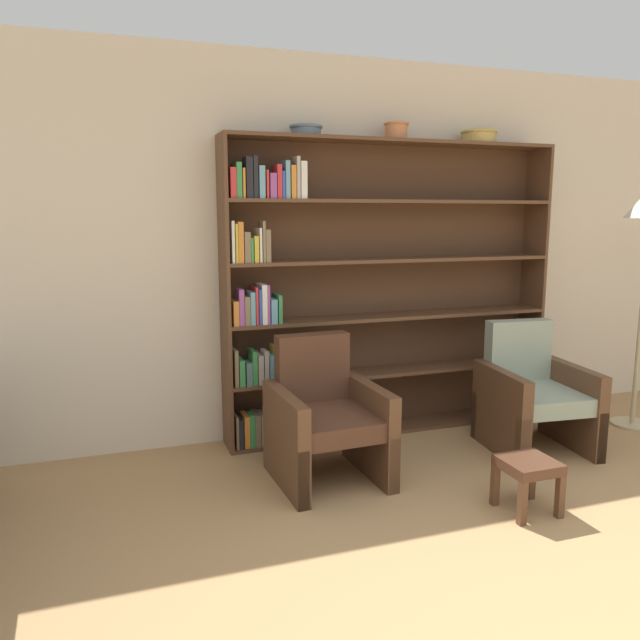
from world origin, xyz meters
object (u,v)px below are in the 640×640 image
at_px(bowl_brass, 396,130).
at_px(armchair_leather, 325,418).
at_px(bowl_olive, 306,130).
at_px(bowl_sage, 479,136).
at_px(bookshelf, 364,291).
at_px(armchair_cushioned, 533,395).
at_px(footstool, 528,471).

height_order(bowl_brass, armchair_leather, bowl_brass).
xyz_separation_m(bowl_olive, bowl_sage, (1.37, 0.00, 0.01)).
distance_m(bookshelf, armchair_leather, 1.13).
relative_size(bowl_sage, armchair_leather, 0.31).
height_order(armchair_cushioned, footstool, armchair_cushioned).
bearing_deg(bowl_brass, bookshelf, 173.89).
distance_m(bowl_sage, armchair_leather, 2.45).
xyz_separation_m(bookshelf, bowl_sage, (0.92, -0.02, 1.14)).
distance_m(bowl_olive, armchair_cushioned, 2.43).
bearing_deg(armchair_cushioned, bowl_olive, -19.00).
bearing_deg(bowl_olive, bowl_brass, 0.00).
relative_size(armchair_leather, armchair_cushioned, 1.00).
bearing_deg(armchair_leather, armchair_cushioned, 177.75).
height_order(bookshelf, bowl_olive, bowl_olive).
bearing_deg(bowl_sage, armchair_cushioned, -82.90).
bearing_deg(bowl_brass, armchair_cushioned, -41.31).
xyz_separation_m(bookshelf, armchair_cushioned, (1.00, -0.70, -0.69)).
distance_m(armchair_leather, footstool, 1.22).
height_order(bowl_olive, armchair_leather, bowl_olive).
xyz_separation_m(bowl_brass, bowl_sage, (0.69, -0.00, -0.01)).
distance_m(bookshelf, bowl_olive, 1.22).
xyz_separation_m(bowl_brass, armchair_cushioned, (0.77, -0.68, -1.85)).
distance_m(armchair_leather, armchair_cushioned, 1.56).
bearing_deg(bowl_olive, bowl_sage, 0.00).
bearing_deg(footstool, armchair_cushioned, 51.20).
bearing_deg(armchair_cushioned, bookshelf, -29.04).
bearing_deg(bookshelf, bowl_brass, -6.11).
distance_m(bowl_brass, armchair_leather, 2.12).
xyz_separation_m(bowl_olive, footstool, (0.80, -1.49, -1.97)).
height_order(bowl_olive, bowl_sage, bowl_sage).
distance_m(bookshelf, bowl_brass, 1.18).
height_order(bowl_olive, armchair_cushioned, bowl_olive).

